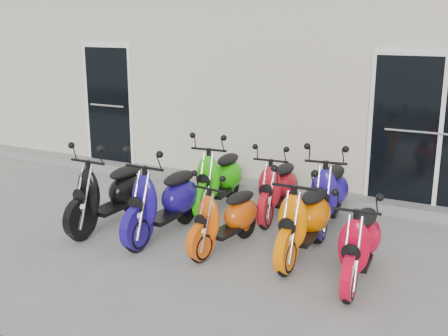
{
  "coord_description": "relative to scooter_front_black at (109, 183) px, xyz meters",
  "views": [
    {
      "loc": [
        3.42,
        -6.05,
        2.73
      ],
      "look_at": [
        0.0,
        0.6,
        0.75
      ],
      "focal_mm": 45.0,
      "sensor_mm": 36.0,
      "label": 1
    }
  ],
  "objects": [
    {
      "name": "ground",
      "position": [
        1.23,
        0.36,
        -0.62
      ],
      "size": [
        80.0,
        80.0,
        0.0
      ],
      "primitive_type": "plane",
      "color": "gray",
      "rests_on": "ground"
    },
    {
      "name": "building",
      "position": [
        1.23,
        5.56,
        0.98
      ],
      "size": [
        14.0,
        6.0,
        3.2
      ],
      "primitive_type": "cube",
      "color": "beige",
      "rests_on": "ground"
    },
    {
      "name": "front_step",
      "position": [
        1.23,
        2.38,
        -0.54
      ],
      "size": [
        14.0,
        0.4,
        0.15
      ],
      "primitive_type": "cube",
      "color": "gray",
      "rests_on": "ground"
    },
    {
      "name": "door_left",
      "position": [
        -1.97,
        2.53,
        0.64
      ],
      "size": [
        1.07,
        0.08,
        2.22
      ],
      "primitive_type": "cube",
      "color": "black",
      "rests_on": "front_step"
    },
    {
      "name": "door_right",
      "position": [
        3.83,
        2.53,
        0.64
      ],
      "size": [
        2.02,
        0.08,
        2.22
      ],
      "primitive_type": "cube",
      "color": "black",
      "rests_on": "front_step"
    },
    {
      "name": "scooter_front_black",
      "position": [
        0.0,
        0.0,
        0.0
      ],
      "size": [
        0.65,
        1.69,
        1.24
      ],
      "primitive_type": null,
      "rotation": [
        0.0,
        0.0,
        -0.02
      ],
      "color": "black",
      "rests_on": "ground"
    },
    {
      "name": "scooter_front_blue",
      "position": [
        0.84,
        0.04,
        0.01
      ],
      "size": [
        0.65,
        1.71,
        1.26
      ],
      "primitive_type": null,
      "rotation": [
        0.0,
        0.0,
        -0.02
      ],
      "color": "navy",
      "rests_on": "ground"
    },
    {
      "name": "scooter_front_orange_a",
      "position": [
        1.74,
        0.03,
        -0.09
      ],
      "size": [
        0.72,
        1.48,
        1.05
      ],
      "primitive_type": null,
      "rotation": [
        0.0,
        0.0,
        -0.15
      ],
      "color": "#E4510A",
      "rests_on": "ground"
    },
    {
      "name": "scooter_front_orange_b",
      "position": [
        2.66,
        0.23,
        -0.02
      ],
      "size": [
        0.6,
        1.63,
        1.2
      ],
      "primitive_type": null,
      "rotation": [
        0.0,
        0.0,
        0.0
      ],
      "color": "#FF7500",
      "rests_on": "ground"
    },
    {
      "name": "scooter_front_red",
      "position": [
        3.4,
        -0.1,
        -0.06
      ],
      "size": [
        0.67,
        1.56,
        1.12
      ],
      "primitive_type": null,
      "rotation": [
        0.0,
        0.0,
        0.08
      ],
      "color": "red",
      "rests_on": "ground"
    },
    {
      "name": "scooter_back_green",
      "position": [
        0.96,
        1.34,
        -0.01
      ],
      "size": [
        0.75,
        1.7,
        1.22
      ],
      "primitive_type": null,
      "rotation": [
        0.0,
        0.0,
        0.09
      ],
      "color": "#26C40A",
      "rests_on": "ground"
    },
    {
      "name": "scooter_back_red",
      "position": [
        1.86,
        1.4,
        -0.05
      ],
      "size": [
        0.68,
        1.57,
        1.13
      ],
      "primitive_type": null,
      "rotation": [
        0.0,
        0.0,
        0.08
      ],
      "color": "#B1131F",
      "rests_on": "ground"
    },
    {
      "name": "scooter_back_blue",
      "position": [
        2.63,
        1.32,
        0.0
      ],
      "size": [
        0.8,
        1.74,
        1.24
      ],
      "primitive_type": null,
      "rotation": [
        0.0,
        0.0,
        0.12
      ],
      "color": "navy",
      "rests_on": "ground"
    }
  ]
}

